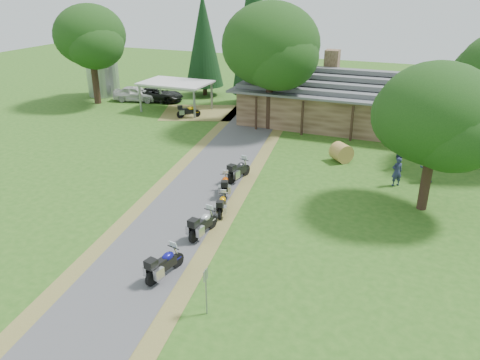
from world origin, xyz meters
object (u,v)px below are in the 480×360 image
at_px(silo, 101,63).
at_px(hay_bale, 341,153).
at_px(lodge, 362,98).
at_px(car_dark_suv, 158,91).
at_px(car_white_sedan, 136,92).
at_px(motorcycle_row_e, 239,169).
at_px(motorcycle_row_a, 165,262).
at_px(motorcycle_row_d, 225,184).
at_px(motorcycle_carport_a, 188,110).
at_px(motorcycle_row_b, 203,223).
at_px(carport, 176,96).
at_px(motorcycle_row_c, 222,203).

distance_m(silo, hay_bale, 30.36).
xyz_separation_m(lodge, car_dark_suv, (-20.99, 1.15, -1.37)).
distance_m(car_white_sedan, motorcycle_row_e, 23.69).
relative_size(motorcycle_row_a, hay_bale, 1.55).
xyz_separation_m(motorcycle_row_d, motorcycle_carport_a, (-9.90, 14.15, 0.03)).
xyz_separation_m(motorcycle_row_b, motorcycle_row_d, (-0.97, 4.92, -0.06)).
distance_m(carport, hay_bale, 19.27).
distance_m(silo, motorcycle_row_b, 33.77).
relative_size(motorcycle_row_b, motorcycle_row_d, 1.10).
bearing_deg(hay_bale, motorcycle_row_e, -133.44).
xyz_separation_m(motorcycle_row_c, hay_bale, (4.50, 10.42, 0.06)).
relative_size(motorcycle_row_c, motorcycle_row_d, 0.92).
distance_m(motorcycle_row_a, motorcycle_row_b, 3.78).
bearing_deg(motorcycle_row_c, motorcycle_row_b, 167.57).
distance_m(motorcycle_row_b, hay_bale, 13.68).
relative_size(silo, motorcycle_row_c, 3.99).
relative_size(carport, motorcycle_row_e, 3.09).
bearing_deg(motorcycle_row_d, motorcycle_row_b, 169.96).
distance_m(lodge, silo, 28.11).
relative_size(silo, motorcycle_row_e, 3.30).
height_order(car_white_sedan, motorcycle_row_e, car_white_sedan).
distance_m(car_dark_suv, hay_bale, 23.65).
bearing_deg(car_white_sedan, motorcycle_row_a, -156.54).
bearing_deg(motorcycle_row_a, motorcycle_row_d, 18.21).
height_order(car_white_sedan, motorcycle_carport_a, car_white_sedan).
height_order(motorcycle_row_a, hay_bale, motorcycle_row_a).
distance_m(lodge, motorcycle_row_b, 22.80).
xyz_separation_m(car_white_sedan, motorcycle_row_a, (19.01, -26.47, -0.31)).
bearing_deg(carport, silo, 165.39).
height_order(car_white_sedan, car_dark_suv, car_dark_suv).
distance_m(car_white_sedan, hay_bale, 25.32).
height_order(car_dark_suv, motorcycle_row_c, car_dark_suv).
relative_size(motorcycle_row_b, hay_bale, 1.58).
relative_size(motorcycle_row_c, motorcycle_row_e, 0.83).
xyz_separation_m(silo, motorcycle_row_e, (22.80, -16.55, -2.74)).
height_order(motorcycle_row_e, motorcycle_carport_a, motorcycle_row_e).
xyz_separation_m(lodge, motorcycle_row_d, (-5.20, -17.42, -1.81)).
bearing_deg(motorcycle_row_e, carport, 52.94).
distance_m(carport, motorcycle_row_e, 18.29).
bearing_deg(hay_bale, car_white_sedan, 157.39).
relative_size(motorcycle_row_e, hay_bale, 1.60).
relative_size(silo, hay_bale, 5.28).
relative_size(motorcycle_row_d, motorcycle_carport_a, 0.96).
xyz_separation_m(silo, motorcycle_row_a, (23.86, -27.56, -2.76)).
height_order(car_white_sedan, motorcycle_row_a, car_white_sedan).
xyz_separation_m(car_white_sedan, car_dark_suv, (2.21, 0.81, 0.08)).
xyz_separation_m(silo, car_dark_suv, (7.06, -0.29, -2.37)).
bearing_deg(car_dark_suv, motorcycle_row_b, -152.32).
distance_m(car_dark_suv, motorcycle_row_c, 26.78).
distance_m(lodge, motorcycle_carport_a, 15.55).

